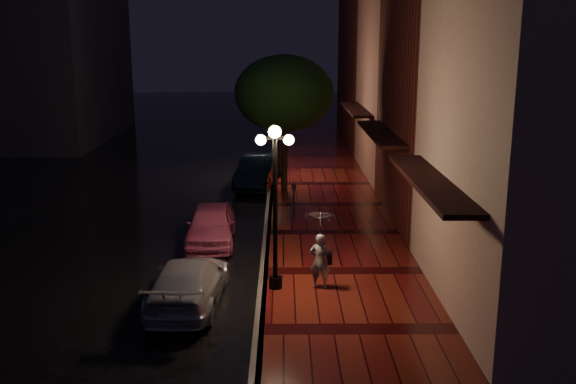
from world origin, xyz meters
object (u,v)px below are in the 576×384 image
(streetlamp_far, at_px, (279,126))
(navy_car, at_px, (258,172))
(parking_meter, at_px, (294,198))
(streetlamp_near, at_px, (275,198))
(pink_car, at_px, (211,224))
(silver_car, at_px, (188,282))
(woman_with_umbrella, at_px, (320,238))
(street_tree, at_px, (284,96))

(streetlamp_far, distance_m, navy_car, 2.61)
(navy_car, bearing_deg, parking_meter, -67.70)
(streetlamp_near, height_order, streetlamp_far, same)
(streetlamp_near, distance_m, streetlamp_far, 14.00)
(pink_car, xyz_separation_m, silver_car, (-0.03, -5.00, -0.05))
(streetlamp_far, distance_m, woman_with_umbrella, 14.08)
(street_tree, relative_size, silver_car, 1.40)
(pink_car, xyz_separation_m, navy_car, (1.21, 8.21, 0.07))
(streetlamp_far, relative_size, pink_car, 1.14)
(pink_car, xyz_separation_m, parking_meter, (2.75, 2.35, 0.31))
(street_tree, distance_m, pink_car, 8.02)
(streetlamp_near, distance_m, parking_meter, 6.82)
(streetlamp_far, xyz_separation_m, street_tree, (0.26, -3.01, 1.64))
(parking_meter, bearing_deg, silver_car, -128.89)
(street_tree, xyz_separation_m, pink_car, (-2.42, -6.74, -3.60))
(navy_car, relative_size, silver_car, 1.05)
(navy_car, distance_m, silver_car, 13.27)
(pink_car, bearing_deg, woman_with_umbrella, -54.03)
(streetlamp_far, bearing_deg, parking_meter, -85.46)
(woman_with_umbrella, bearing_deg, pink_car, -33.16)
(street_tree, height_order, pink_car, street_tree)
(woman_with_umbrella, bearing_deg, navy_car, -61.70)
(streetlamp_near, xyz_separation_m, woman_with_umbrella, (1.17, 0.01, -1.08))
(street_tree, bearing_deg, woman_with_umbrella, -85.24)
(streetlamp_near, relative_size, silver_car, 1.04)
(navy_car, bearing_deg, woman_with_umbrella, -72.72)
(streetlamp_near, height_order, woman_with_umbrella, streetlamp_near)
(streetlamp_far, relative_size, parking_meter, 3.23)
(navy_car, height_order, woman_with_umbrella, woman_with_umbrella)
(silver_car, bearing_deg, navy_car, -92.93)
(street_tree, xyz_separation_m, silver_car, (-2.45, -11.74, -3.64))
(silver_car, distance_m, woman_with_umbrella, 3.57)
(streetlamp_far, bearing_deg, pink_car, -102.51)
(silver_car, xyz_separation_m, woman_with_umbrella, (3.36, 0.76, 0.92))
(streetlamp_near, height_order, pink_car, streetlamp_near)
(woman_with_umbrella, relative_size, parking_meter, 1.56)
(streetlamp_near, bearing_deg, woman_with_umbrella, 0.71)
(navy_car, distance_m, parking_meter, 6.06)
(streetlamp_far, xyz_separation_m, woman_with_umbrella, (1.17, -13.99, -1.08))
(silver_car, bearing_deg, streetlamp_near, -158.67)
(streetlamp_far, xyz_separation_m, parking_meter, (0.59, -7.40, -1.64))
(woman_with_umbrella, xyz_separation_m, parking_meter, (-0.59, 6.58, -0.57))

